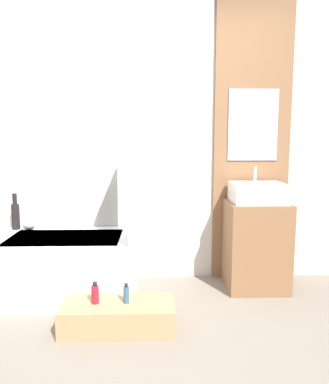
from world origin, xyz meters
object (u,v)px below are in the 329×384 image
vase_tall_dark (16,215)px  bottle_soap_primary (95,294)px  wooden_step_bench (118,316)px  sink (258,193)px  vase_round_light (29,223)px  bathtub (66,266)px  bottle_soap_secondary (126,294)px

vase_tall_dark → bottle_soap_primary: size_ratio=2.15×
wooden_step_bench → bottle_soap_primary: (-0.16, 0.00, 0.16)m
vase_tall_dark → bottle_soap_primary: 1.30m
wooden_step_bench → sink: sink is taller
vase_round_light → bathtub: bearing=-35.1°
bathtub → bottle_soap_secondary: 0.82m
bottle_soap_primary → vase_tall_dark: bearing=133.7°
bathtub → vase_round_light: 0.56m
sink → vase_round_light: 2.07m
sink → bottle_soap_primary: 1.62m
bathtub → bottle_soap_secondary: bearing=-46.9°
bathtub → bottle_soap_primary: (0.34, -0.60, 0.01)m
sink → vase_tall_dark: (-2.17, 0.17, -0.22)m
wooden_step_bench → sink: 1.57m
vase_round_light → bottle_soap_primary: 1.17m
sink → bottle_soap_primary: (-1.32, -0.72, -0.60)m
wooden_step_bench → vase_tall_dark: 1.46m
vase_round_light → bottle_soap_secondary: (0.94, -0.87, -0.31)m
vase_tall_dark → bottle_soap_primary: (0.86, -0.89, -0.38)m
wooden_step_bench → bottle_soap_secondary: size_ratio=5.57×
sink → bottle_soap_primary: bearing=-151.3°
bathtub → sink: 1.77m
bottle_soap_primary → bottle_soap_secondary: bearing=0.0°
sink → bottle_soap_primary: size_ratio=2.95×
bathtub → wooden_step_bench: 0.80m
bathtub → vase_round_light: vase_round_light is taller
bathtub → bottle_soap_primary: size_ratio=7.79×
bottle_soap_secondary → vase_tall_dark: bearing=140.2°
vase_tall_dark → vase_round_light: vase_tall_dark is taller
sink → vase_tall_dark: 2.19m
vase_tall_dark → bottle_soap_secondary: (1.07, -0.89, -0.39)m
bathtub → bottle_soap_primary: bearing=-60.2°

